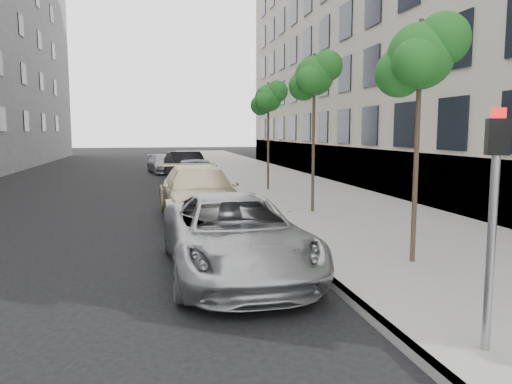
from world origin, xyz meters
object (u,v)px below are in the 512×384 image
object	(u,v)px
sedan_rear	(163,164)
tree_far	(269,98)
tree_near	(421,57)
signal_pole	(494,201)
sedan_black	(186,166)
tree_mid	(315,76)
minivan	(234,235)
sedan_blue	(196,176)
suv	(199,193)

from	to	relation	value
sedan_rear	tree_far	bearing A→B (deg)	-78.41
tree_near	sedan_rear	xyz separation A→B (m)	(-4.48, 24.50, -3.59)
signal_pole	sedan_black	xyz separation A→B (m)	(-2.07, 23.33, -1.16)
signal_pole	tree_far	bearing A→B (deg)	108.18
sedan_black	sedan_rear	distance (m)	5.27
tree_mid	minivan	world-z (taller)	tree_mid
tree_far	tree_mid	bearing A→B (deg)	-90.00
tree_far	minivan	size ratio (longest dim) A/B	0.89
sedan_blue	sedan_rear	bearing A→B (deg)	96.44
tree_far	sedan_blue	bearing A→B (deg)	-171.80
tree_mid	sedan_blue	world-z (taller)	tree_mid
tree_near	minivan	bearing A→B (deg)	174.62
signal_pole	sedan_rear	size ratio (longest dim) A/B	0.69
sedan_blue	sedan_black	bearing A→B (deg)	90.95
suv	tree_near	bearing A→B (deg)	-61.89
tree_mid	tree_far	xyz separation A→B (m)	(-0.00, 6.50, -0.29)
suv	sedan_rear	bearing A→B (deg)	90.52
signal_pole	sedan_rear	distance (m)	28.68
minivan	tree_far	bearing A→B (deg)	72.69
suv	sedan_blue	world-z (taller)	suv
tree_far	signal_pole	world-z (taller)	tree_far
tree_near	signal_pole	bearing A→B (deg)	-107.62
tree_near	tree_far	distance (m)	13.00
tree_near	sedan_black	xyz separation A→B (m)	(-3.33, 19.36, -3.40)
tree_mid	tree_far	world-z (taller)	tree_mid
tree_near	tree_far	xyz separation A→B (m)	(-0.00, 13.00, 0.02)
signal_pole	sedan_blue	xyz separation A→B (m)	(-2.07, 16.49, -1.14)
tree_mid	tree_near	bearing A→B (deg)	-90.00
tree_far	sedan_blue	size ratio (longest dim) A/B	1.02
tree_mid	minivan	bearing A→B (deg)	-120.57
tree_mid	minivan	size ratio (longest dim) A/B	0.94
tree_near	tree_far	world-z (taller)	tree_near
tree_far	suv	size ratio (longest dim) A/B	0.85
signal_pole	sedan_blue	world-z (taller)	signal_pole
signal_pole	sedan_black	size ratio (longest dim) A/B	0.59
suv	sedan_black	distance (m)	12.83
minivan	tree_mid	bearing A→B (deg)	58.15
tree_mid	sedan_blue	bearing A→B (deg)	118.92
suv	sedan_blue	bearing A→B (deg)	84.08
tree_mid	minivan	xyz separation A→B (m)	(-3.64, -6.16, -3.75)
minivan	suv	world-z (taller)	suv
signal_pole	sedan_blue	bearing A→B (deg)	119.57
tree_near	sedan_rear	distance (m)	25.17
tree_near	tree_mid	bearing A→B (deg)	90.00
sedan_rear	tree_near	bearing A→B (deg)	-89.33
tree_far	sedan_rear	world-z (taller)	tree_far
sedan_blue	sedan_black	distance (m)	6.84
suv	minivan	bearing A→B (deg)	-90.63
signal_pole	minivan	size ratio (longest dim) A/B	0.53
tree_mid	suv	world-z (taller)	tree_mid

